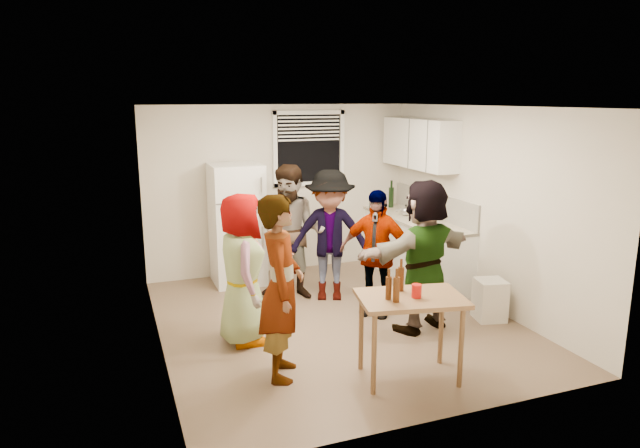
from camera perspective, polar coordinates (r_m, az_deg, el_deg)
name	(u,v)px	position (r m, az deg, el deg)	size (l,w,h in m)	color
room	(336,322)	(6.86, 1.59, -9.73)	(4.00, 4.50, 2.50)	beige
window	(309,148)	(8.60, -1.11, 7.56)	(1.12, 0.10, 1.06)	white
refrigerator	(237,224)	(8.12, -8.31, -0.02)	(0.70, 0.70, 1.70)	white
counter_lower	(414,250)	(8.42, 9.43, -2.55)	(0.60, 2.20, 0.86)	white
countertop	(416,220)	(8.31, 9.54, 0.45)	(0.64, 2.22, 0.04)	beige
backsplash	(433,205)	(8.42, 11.27, 1.92)	(0.03, 2.20, 0.36)	beige
upper_cabinets	(419,143)	(8.40, 9.90, 7.94)	(0.34, 1.60, 0.70)	white
kettle	(406,216)	(8.46, 8.56, 0.83)	(0.22, 0.18, 0.18)	silver
paper_towel	(425,222)	(8.06, 10.43, 0.17)	(0.13, 0.13, 0.28)	white
wine_bottle	(391,207)	(9.07, 7.10, 1.67)	(0.08, 0.08, 0.32)	black
beer_bottle_counter	(431,227)	(7.76, 11.08, -0.33)	(0.06, 0.06, 0.24)	#47230C
blue_cup	(422,229)	(7.66, 10.19, -0.46)	(0.09, 0.09, 0.12)	#0E1CAC
picture_frame	(419,209)	(8.65, 9.86, 1.50)	(0.02, 0.16, 0.13)	#EDD94E
trash_bin	(490,299)	(7.13, 16.63, -7.23)	(0.33, 0.33, 0.49)	silver
serving_table	(408,377)	(5.67, 8.80, -14.90)	(0.96, 0.64, 0.81)	brown
beer_bottle_table	(388,299)	(5.24, 6.85, -7.48)	(0.06, 0.06, 0.21)	#47230C
red_cup	(416,297)	(5.33, 9.61, -7.24)	(0.09, 0.09, 0.12)	#BA120C
guest_grey	(244,341)	(6.41, -7.57, -11.51)	(0.80, 1.63, 0.52)	gray
guest_stripe	(283,375)	(5.67, -3.77, -14.79)	(0.64, 1.75, 0.42)	#141933
guest_back_left	(293,297)	(7.66, -2.68, -7.30)	(0.86, 1.77, 0.67)	brown
guest_back_right	(330,298)	(7.61, 0.96, -7.42)	(1.10, 1.71, 0.63)	#47474C
guest_black	(374,313)	(7.13, 5.46, -8.88)	(0.91, 1.54, 0.38)	black
guest_orange	(421,328)	(6.78, 10.06, -10.19)	(1.61, 1.73, 0.51)	tan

